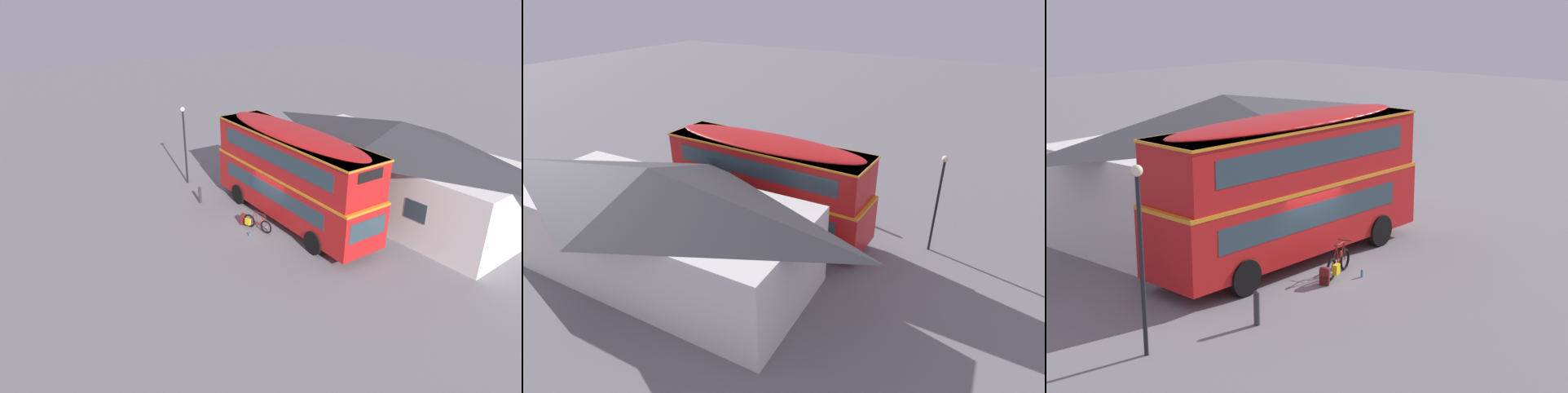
% 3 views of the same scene
% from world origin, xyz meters
% --- Properties ---
extents(ground_plane, '(120.00, 120.00, 0.00)m').
position_xyz_m(ground_plane, '(0.00, 0.00, 0.00)').
color(ground_plane, slate).
extents(double_decker_bus, '(10.36, 2.76, 4.79)m').
position_xyz_m(double_decker_bus, '(0.26, 1.00, 2.64)').
color(double_decker_bus, black).
rests_on(double_decker_bus, ground).
extents(touring_bicycle, '(1.69, 0.75, 1.03)m').
position_xyz_m(touring_bicycle, '(0.14, -1.08, 0.37)').
color(touring_bicycle, black).
rests_on(touring_bicycle, ground).
extents(backpack_on_ground, '(0.36, 0.37, 0.56)m').
position_xyz_m(backpack_on_ground, '(-0.75, -1.29, 0.29)').
color(backpack_on_ground, maroon).
rests_on(backpack_on_ground, ground).
extents(water_bottle_blue_sports, '(0.08, 0.08, 0.22)m').
position_xyz_m(water_bottle_blue_sports, '(0.52, -1.73, 0.10)').
color(water_bottle_blue_sports, '#338CBF').
rests_on(water_bottle_blue_sports, ground).
extents(pub_building, '(13.54, 6.42, 4.83)m').
position_xyz_m(pub_building, '(2.29, 6.28, 2.46)').
color(pub_building, silver).
rests_on(pub_building, ground).
extents(street_lamp, '(0.28, 0.28, 4.70)m').
position_xyz_m(street_lamp, '(-7.27, -1.17, 2.90)').
color(street_lamp, black).
rests_on(street_lamp, ground).
extents(kerb_bollard, '(0.16, 0.16, 0.97)m').
position_xyz_m(kerb_bollard, '(-4.23, -1.90, 0.50)').
color(kerb_bollard, '#333338').
rests_on(kerb_bollard, ground).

